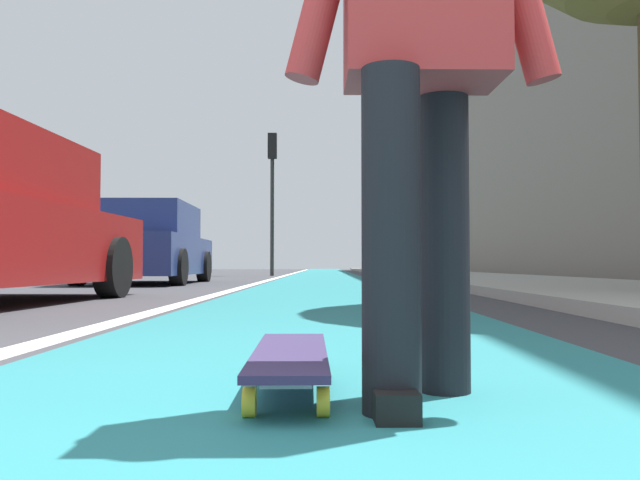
% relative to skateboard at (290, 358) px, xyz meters
% --- Properties ---
extents(ground_plane, '(80.00, 80.00, 0.00)m').
position_rel_skateboard_xyz_m(ground_plane, '(9.08, -0.08, -0.09)').
color(ground_plane, '#38383D').
extents(bike_lane_paint, '(56.00, 2.21, 0.00)m').
position_rel_skateboard_xyz_m(bike_lane_paint, '(23.08, -0.08, -0.09)').
color(bike_lane_paint, '#237075').
rests_on(bike_lane_paint, ground).
extents(lane_stripe_white, '(52.00, 0.16, 0.01)m').
position_rel_skateboard_xyz_m(lane_stripe_white, '(19.08, 1.17, -0.09)').
color(lane_stripe_white, silver).
rests_on(lane_stripe_white, ground).
extents(sidewalk_curb, '(52.00, 3.20, 0.11)m').
position_rel_skateboard_xyz_m(sidewalk_curb, '(17.08, -3.44, -0.04)').
color(sidewalk_curb, '#9E9B93').
rests_on(sidewalk_curb, ground).
extents(building_facade, '(40.00, 1.20, 12.74)m').
position_rel_skateboard_xyz_m(building_facade, '(21.08, -6.30, 6.28)').
color(building_facade, gray).
rests_on(building_facade, ground).
extents(skateboard, '(0.84, 0.22, 0.11)m').
position_rel_skateboard_xyz_m(skateboard, '(0.00, 0.00, 0.00)').
color(skateboard, yellow).
rests_on(skateboard, ground).
extents(skater_person, '(0.47, 0.72, 1.64)m').
position_rel_skateboard_xyz_m(skater_person, '(-0.15, -0.35, 0.84)').
color(skater_person, black).
rests_on(skater_person, ground).
extents(parked_car_mid, '(4.14, 1.98, 1.47)m').
position_rel_skateboard_xyz_m(parked_car_mid, '(10.17, 3.22, 0.61)').
color(parked_car_mid, navy).
rests_on(parked_car_mid, ground).
extents(traffic_light, '(0.33, 0.28, 4.52)m').
position_rel_skateboard_xyz_m(traffic_light, '(18.53, 1.57, 3.01)').
color(traffic_light, '#2D2D2D').
rests_on(traffic_light, ground).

